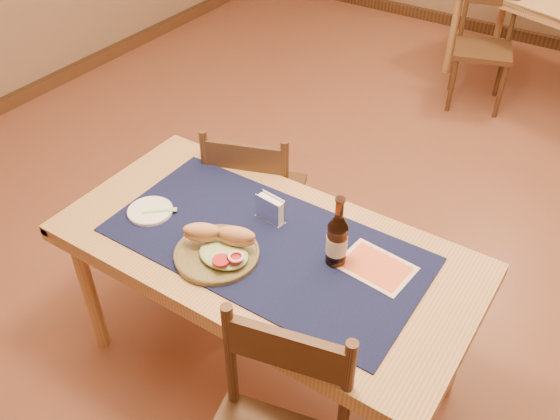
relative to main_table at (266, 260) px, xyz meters
The scene contains 12 objects.
room 1.08m from the main_table, 90.00° to the left, with size 6.04×7.04×2.84m.
main_table is the anchor object (origin of this frame).
placemat 0.09m from the main_table, ahead, with size 1.20×0.60×0.01m, color #10173C.
baseboard 1.01m from the main_table, 90.00° to the left, with size 6.00×7.00×0.10m.
chair_main_far 0.67m from the main_table, 129.46° to the left, with size 0.54×0.54×0.92m.
chair_back_near 2.93m from the main_table, 91.41° to the left, with size 0.51×0.51×0.87m.
sandwich_plate 0.22m from the main_table, 124.55° to the right, with size 0.31×0.31×0.12m.
side_plate 0.51m from the main_table, 168.32° to the right, with size 0.18×0.18×0.02m.
fork 0.46m from the main_table, 169.78° to the right, with size 0.11×0.10×0.00m.
beer_bottle 0.34m from the main_table, 12.89° to the left, with size 0.08×0.08×0.29m.
napkin_holder 0.20m from the main_table, 116.49° to the left, with size 0.13×0.06×0.11m.
menu_card 0.43m from the main_table, 15.84° to the left, with size 0.27×0.21×0.01m.
Camera 1 is at (0.95, -2.14, 2.26)m, focal length 38.00 mm.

